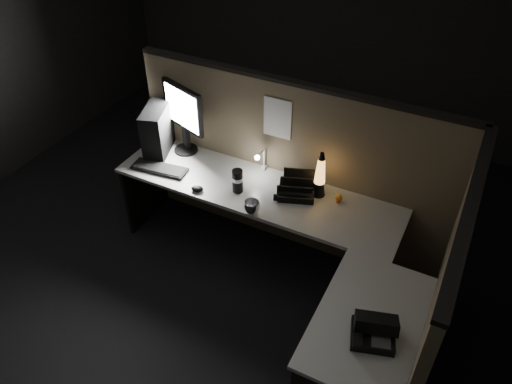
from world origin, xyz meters
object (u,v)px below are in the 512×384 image
at_px(monitor, 183,113).
at_px(keyboard, 160,169).
at_px(pc_tower, 157,130).
at_px(desk_phone, 373,330).
at_px(lava_lamp, 320,178).

height_order(monitor, keyboard, monitor).
bearing_deg(pc_tower, desk_phone, -43.93).
bearing_deg(keyboard, lava_lamp, 5.62).
distance_m(monitor, desk_phone, 2.29).
xyz_separation_m(lava_lamp, desk_phone, (0.74, -1.06, -0.10)).
height_order(pc_tower, monitor, monitor).
relative_size(pc_tower, lava_lamp, 1.06).
xyz_separation_m(keyboard, desk_phone, (2.02, -0.77, 0.04)).
distance_m(monitor, keyboard, 0.50).
xyz_separation_m(pc_tower, keyboard, (0.16, -0.23, -0.19)).
relative_size(pc_tower, keyboard, 0.88).
relative_size(monitor, desk_phone, 2.06).
bearing_deg(desk_phone, pc_tower, 138.56).
xyz_separation_m(monitor, desk_phone, (1.98, -1.12, -0.31)).
bearing_deg(lava_lamp, desk_phone, -55.00).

